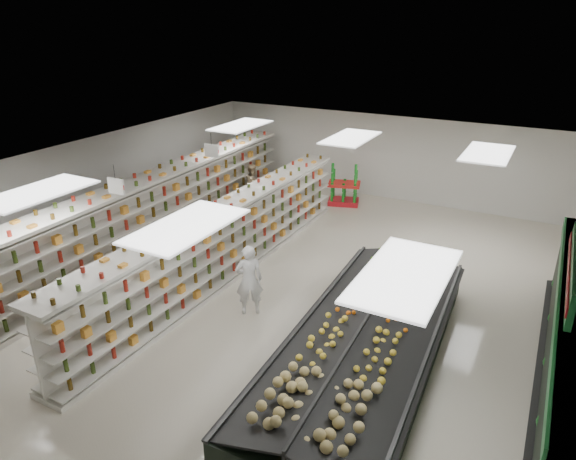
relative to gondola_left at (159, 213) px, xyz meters
The scene contains 15 objects.
floor 4.89m from the gondola_left, ahead, with size 16.00×16.00×0.00m, color beige.
ceiling 5.24m from the gondola_left, ahead, with size 14.00×16.00×0.02m, color white.
wall_back 8.95m from the gondola_left, 57.87° to the left, with size 14.00×0.02×3.20m, color silver.
wall_front 9.70m from the gondola_left, 60.59° to the right, with size 14.00×0.02×3.20m, color silver.
wall_left 2.35m from the gondola_left, 169.12° to the right, with size 0.02×16.00×3.20m, color silver.
produce_wall_case 11.45m from the gondola_left, ahead, with size 0.93×8.00×2.20m.
aisle_sign_near 3.12m from the gondola_left, 68.59° to the right, with size 0.52×0.06×0.75m.
aisle_sign_far 2.51m from the gondola_left, 58.70° to the left, with size 0.52×0.06×0.75m.
hortifruti_banner 11.28m from the gondola_left, ahead, with size 0.12×3.20×0.95m.
gondola_left is the anchor object (origin of this frame).
gondola_center 3.05m from the gondola_left, 14.42° to the right, with size 0.97×11.72×2.03m.
produce_island 8.14m from the gondola_left, 19.32° to the right, with size 3.08×7.75×1.14m.
soda_endcap 7.08m from the gondola_left, 59.10° to the left, with size 1.35×1.11×1.50m.
shopper_main 5.01m from the gondola_left, 24.85° to the right, with size 0.65×0.43×1.78m, color silver.
shopper_background 4.61m from the gondola_left, 83.09° to the left, with size 0.74×0.46×1.52m, color tan.
Camera 1 is at (5.60, -10.66, 6.69)m, focal length 32.00 mm.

